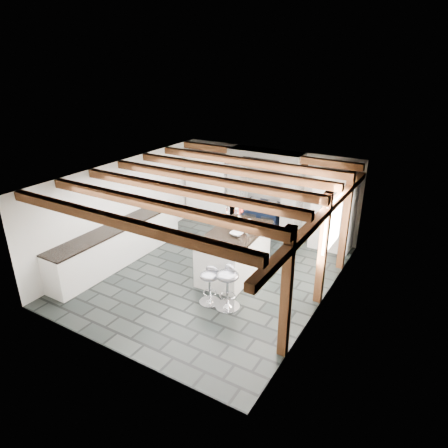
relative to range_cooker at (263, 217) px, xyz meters
The scene contains 6 objects.
ground 2.72m from the range_cooker, 90.00° to the right, with size 6.00×6.00×0.00m, color black.
room_shell 1.52m from the range_cooker, 115.80° to the right, with size 6.00×6.03×6.00m.
range_cooker is the anchor object (origin of this frame).
kitchen_island 2.39m from the range_cooker, 80.04° to the right, with size 1.16×2.07×1.33m.
bar_stool_near 3.74m from the range_cooker, 74.80° to the right, with size 0.59×0.59×0.91m.
bar_stool_far 3.70m from the range_cooker, 80.79° to the right, with size 0.44×0.44×0.79m.
Camera 1 is at (4.29, -6.63, 4.57)m, focal length 32.00 mm.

